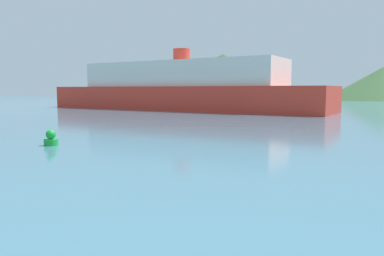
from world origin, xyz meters
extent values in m
cube|color=red|center=(-13.25, 46.18, 1.44)|extent=(37.75, 15.69, 2.88)
cube|color=silver|center=(-13.25, 46.18, 4.43)|extent=(26.68, 12.22, 3.09)
cylinder|color=red|center=(-13.25, 46.18, 6.77)|extent=(2.10, 2.10, 1.60)
cylinder|color=green|center=(-7.87, 15.59, 0.14)|extent=(0.63, 0.63, 0.28)
sphere|color=green|center=(-7.87, 15.59, 0.50)|extent=(0.44, 0.44, 0.44)
cone|color=#38563D|center=(-23.00, 103.86, 6.13)|extent=(50.40, 50.40, 12.26)
cone|color=#3D6038|center=(16.92, 102.31, 3.93)|extent=(26.77, 26.77, 7.86)
camera|label=1|loc=(3.75, 1.87, 2.53)|focal=35.00mm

